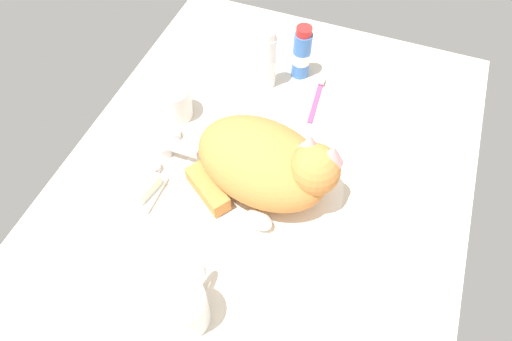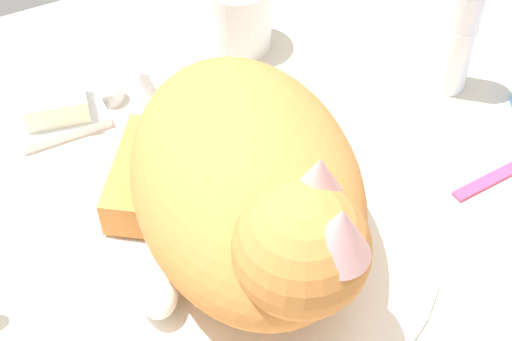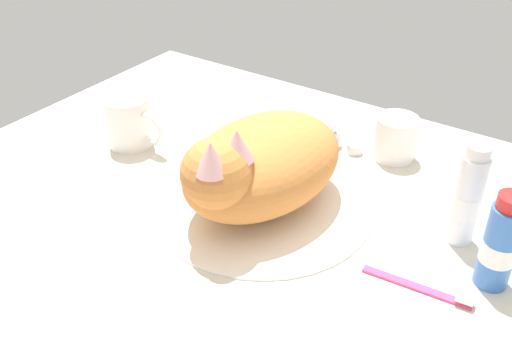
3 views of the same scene
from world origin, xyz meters
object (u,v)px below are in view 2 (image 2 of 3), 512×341
cat (250,191)px  rinse_cup (238,15)px  soap_bar (55,102)px  toothpaste_bottle (459,29)px  faucet (157,78)px

cat → rinse_cup: cat is taller
soap_bar → toothpaste_bottle: bearing=-18.7°
faucet → toothpaste_bottle: size_ratio=0.80×
cat → toothpaste_bottle: (27.81, 10.10, -0.70)cm
faucet → toothpaste_bottle: toothpaste_bottle is taller
cat → toothpaste_bottle: 29.60cm
cat → soap_bar: size_ratio=5.09×
faucet → toothpaste_bottle: bearing=-23.7°
cat → faucet: bearing=89.3°
cat → soap_bar: (-10.12, 22.95, -5.41)cm
toothpaste_bottle → faucet: bearing=156.3°
faucet → rinse_cup: (11.00, 3.86, 1.65)cm
rinse_cup → toothpaste_bottle: bearing=-43.9°
rinse_cup → cat: bearing=-113.4°
soap_bar → faucet: bearing=-4.2°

